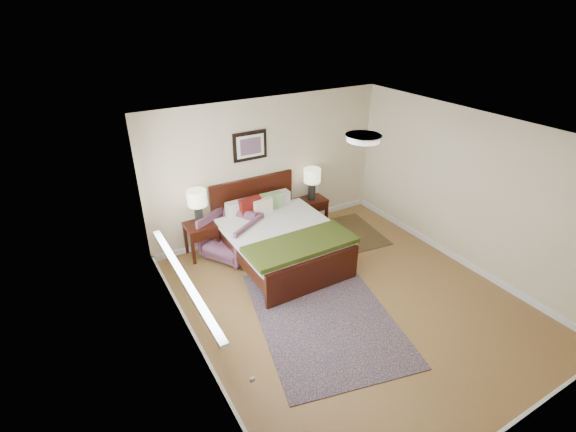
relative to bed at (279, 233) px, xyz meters
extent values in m
plane|color=olive|center=(0.35, -1.48, -0.52)|extent=(5.00, 5.00, 0.00)
cube|color=beige|center=(0.35, 1.02, 0.73)|extent=(4.50, 0.04, 2.50)
cube|color=beige|center=(0.35, -3.98, 0.73)|extent=(4.50, 0.04, 2.50)
cube|color=beige|center=(-1.90, -1.48, 0.73)|extent=(0.04, 5.00, 2.50)
cube|color=beige|center=(2.60, -1.48, 0.73)|extent=(0.04, 5.00, 2.50)
cube|color=white|center=(0.35, -1.48, 1.98)|extent=(4.50, 5.00, 0.02)
cube|color=silver|center=(-1.88, -0.78, 0.88)|extent=(0.02, 2.72, 1.32)
cube|color=silver|center=(-1.86, -0.78, 0.88)|extent=(0.01, 2.60, 1.20)
cube|color=silver|center=(-1.83, -0.78, 0.25)|extent=(0.10, 2.72, 0.04)
cube|color=silver|center=(-1.88, -3.23, 0.57)|extent=(0.01, 1.00, 2.18)
cube|color=brown|center=(-1.87, -3.23, 0.53)|extent=(0.01, 0.90, 2.10)
cylinder|color=#999999|center=(-1.85, -2.85, 0.48)|extent=(0.04, 0.04, 0.04)
cylinder|color=white|center=(0.35, -1.48, 1.94)|extent=(0.40, 0.40, 0.07)
cylinder|color=beige|center=(0.35, -1.48, 1.98)|extent=(0.44, 0.44, 0.01)
cube|color=#330E07|center=(0.00, 0.98, 0.06)|extent=(1.60, 0.06, 1.12)
cube|color=#330E07|center=(0.00, -1.04, -0.22)|extent=(1.60, 0.06, 0.56)
cube|color=#330E07|center=(-0.76, -0.03, -0.20)|extent=(0.06, 2.00, 0.18)
cube|color=#330E07|center=(0.76, -0.03, -0.20)|extent=(0.06, 2.00, 0.18)
cube|color=beige|center=(0.00, -0.03, -0.07)|extent=(1.50, 1.98, 0.22)
cube|color=beige|center=(0.00, -0.13, 0.08)|extent=(1.68, 1.75, 0.10)
cube|color=#303D11|center=(0.00, -0.68, 0.13)|extent=(1.72, 0.70, 0.07)
cube|color=beige|center=(-0.35, 0.74, 0.22)|extent=(0.50, 0.18, 0.26)
cube|color=beige|center=(0.35, 0.74, 0.22)|extent=(0.50, 0.18, 0.26)
cube|color=#530E09|center=(-0.22, 0.62, 0.26)|extent=(0.39, 0.17, 0.32)
cube|color=#6F8B50|center=(0.18, 0.62, 0.26)|extent=(0.39, 0.16, 0.32)
cube|color=beige|center=(-0.02, 0.54, 0.24)|extent=(0.34, 0.13, 0.28)
cube|color=black|center=(0.00, 1.00, 1.20)|extent=(0.62, 0.03, 0.50)
cube|color=silver|center=(0.00, 0.98, 1.20)|extent=(0.50, 0.01, 0.38)
cube|color=#A52D23|center=(0.00, 0.97, 1.20)|extent=(0.38, 0.01, 0.28)
cube|color=#330E07|center=(-1.07, 0.79, 0.06)|extent=(0.50, 0.45, 0.05)
cube|color=#330E07|center=(-1.29, 0.60, -0.24)|extent=(0.05, 0.05, 0.55)
cube|color=#330E07|center=(-0.85, 0.60, -0.24)|extent=(0.05, 0.05, 0.55)
cube|color=#330E07|center=(-1.29, 0.99, -0.24)|extent=(0.05, 0.05, 0.55)
cube|color=#330E07|center=(-0.85, 0.99, -0.24)|extent=(0.05, 0.05, 0.55)
cube|color=#330E07|center=(-1.07, 0.58, -0.04)|extent=(0.44, 0.03, 0.14)
cube|color=#330E07|center=(1.15, 0.79, -0.01)|extent=(0.54, 0.40, 0.05)
cube|color=#330E07|center=(0.91, 0.62, -0.27)|extent=(0.05, 0.05, 0.49)
cube|color=#330E07|center=(1.39, 0.62, -0.27)|extent=(0.05, 0.05, 0.49)
cube|color=#330E07|center=(0.91, 0.97, -0.27)|extent=(0.05, 0.05, 0.49)
cube|color=#330E07|center=(1.39, 0.97, -0.27)|extent=(0.05, 0.05, 0.49)
cube|color=#330E07|center=(1.15, 0.61, -0.11)|extent=(0.48, 0.03, 0.14)
cube|color=#330E07|center=(1.15, 0.79, -0.38)|extent=(0.48, 0.34, 0.03)
cube|color=black|center=(1.15, 0.79, -0.35)|extent=(0.20, 0.25, 0.03)
cube|color=black|center=(1.15, 0.79, -0.31)|extent=(0.20, 0.25, 0.03)
cube|color=black|center=(1.15, 0.79, -0.28)|extent=(0.20, 0.25, 0.03)
cube|color=black|center=(1.15, 0.79, -0.24)|extent=(0.20, 0.25, 0.03)
cube|color=black|center=(1.15, 0.79, -0.21)|extent=(0.20, 0.25, 0.03)
cylinder|color=black|center=(-1.07, 0.79, 0.25)|extent=(0.14, 0.14, 0.32)
cylinder|color=black|center=(-1.07, 0.79, 0.43)|extent=(0.02, 0.02, 0.06)
cylinder|color=beige|center=(-1.07, 0.79, 0.57)|extent=(0.32, 0.32, 0.26)
cylinder|color=black|center=(1.15, 0.79, 0.18)|extent=(0.14, 0.14, 0.32)
cylinder|color=black|center=(1.15, 0.79, 0.36)|extent=(0.02, 0.02, 0.06)
cylinder|color=beige|center=(1.15, 0.79, 0.50)|extent=(0.32, 0.32, 0.26)
imported|color=brown|center=(-0.64, 0.52, -0.14)|extent=(1.13, 1.12, 0.76)
cube|color=#0B1338|center=(-0.17, -1.57, -0.51)|extent=(2.30, 2.85, 0.01)
cube|color=black|center=(1.65, 0.08, -0.51)|extent=(1.03, 1.41, 0.01)
camera|label=1|loc=(-2.86, -5.21, 3.43)|focal=26.00mm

